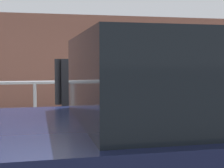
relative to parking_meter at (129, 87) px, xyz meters
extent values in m
cube|color=#9E9B93|center=(-0.29, 0.84, -1.16)|extent=(36.00, 2.39, 0.16)
cylinder|color=slate|center=(0.00, 0.00, -0.52)|extent=(0.07, 0.07, 1.12)
cylinder|color=black|center=(0.00, 0.00, 0.21)|extent=(0.15, 0.15, 0.32)
sphere|color=silver|center=(0.00, 0.00, 0.39)|extent=(0.15, 0.15, 0.15)
cube|color=black|center=(0.00, -0.08, 0.28)|extent=(0.08, 0.01, 0.07)
cube|color=yellow|center=(0.00, -0.08, 0.15)|extent=(0.09, 0.01, 0.09)
cylinder|color=brown|center=(-0.74, 0.14, -0.67)|extent=(0.15, 0.15, 0.82)
cylinder|color=brown|center=(-0.54, 0.11, -0.67)|extent=(0.15, 0.15, 0.82)
cube|color=black|center=(-0.64, 0.12, 0.05)|extent=(0.45, 0.27, 0.62)
sphere|color=#936B4C|center=(-0.64, 0.12, 0.47)|extent=(0.22, 0.22, 0.22)
cylinder|color=black|center=(-0.90, 0.16, 0.07)|extent=(0.09, 0.09, 0.58)
cylinder|color=black|center=(-0.36, 0.29, 0.19)|extent=(0.15, 0.50, 0.45)
cube|color=#141938|center=(0.15, -1.72, -0.52)|extent=(4.52, 1.84, 0.80)
cube|color=black|center=(0.20, -1.72, 0.20)|extent=(2.11, 1.62, 0.64)
cylinder|color=gray|center=(-0.29, 1.89, -0.05)|extent=(24.00, 0.06, 0.06)
cylinder|color=gray|center=(-0.29, 1.89, -0.51)|extent=(24.00, 0.05, 0.05)
cylinder|color=gray|center=(-1.21, 1.89, -0.56)|extent=(0.06, 0.06, 1.03)
cylinder|color=gray|center=(0.63, 1.89, -0.56)|extent=(0.06, 0.06, 1.03)
cylinder|color=gray|center=(2.48, 1.89, -0.56)|extent=(0.06, 0.06, 1.03)
cube|color=brown|center=(-0.29, 3.99, 0.09)|extent=(32.00, 0.50, 2.66)
camera|label=1|loc=(-1.13, -4.14, 0.33)|focal=53.55mm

